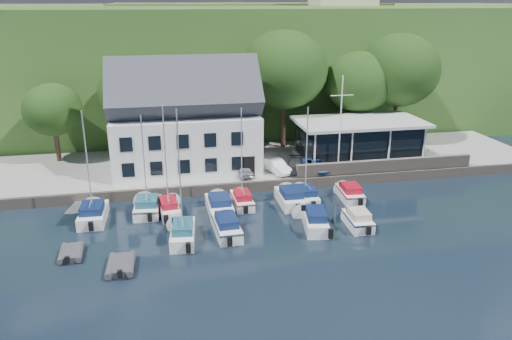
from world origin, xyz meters
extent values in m
plane|color=black|center=(0.00, 0.00, 0.00)|extent=(180.00, 180.00, 0.00)
cube|color=gray|center=(0.00, 17.50, 0.50)|extent=(60.00, 13.00, 1.00)
cube|color=#6B5F55|center=(0.00, 11.00, 0.50)|extent=(60.00, 0.30, 1.00)
cube|color=#2E4B1C|center=(0.00, 62.00, 8.00)|extent=(160.00, 75.00, 16.00)
cube|color=#5F6733|center=(8.00, 70.00, 16.15)|extent=(50.00, 30.00, 0.30)
cube|color=#6B5F55|center=(12.00, 11.40, 1.60)|extent=(18.00, 0.50, 1.20)
imported|color=#A6A7AB|center=(-1.85, 12.91, 1.57)|extent=(1.64, 3.43, 1.13)
imported|color=white|center=(1.48, 13.16, 1.63)|extent=(2.40, 4.04, 1.26)
imported|color=#2F3035|center=(3.28, 13.08, 1.57)|extent=(2.80, 4.24, 1.14)
imported|color=#315096|center=(5.41, 12.99, 1.61)|extent=(2.23, 3.83, 1.23)
camera|label=1|loc=(-9.54, -31.53, 17.01)|focal=35.00mm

